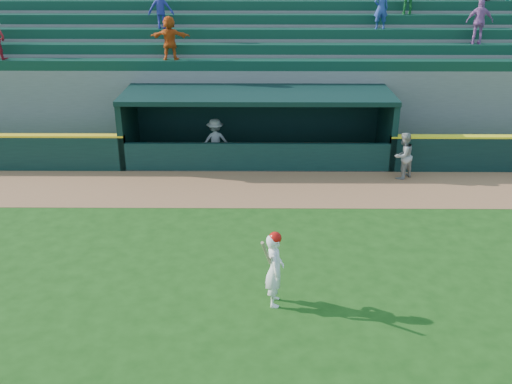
{
  "coord_description": "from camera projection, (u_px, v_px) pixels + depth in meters",
  "views": [
    {
      "loc": [
        0.11,
        -11.84,
        7.06
      ],
      "look_at": [
        0.0,
        1.6,
        1.3
      ],
      "focal_mm": 40.0,
      "sensor_mm": 36.0,
      "label": 1
    }
  ],
  "objects": [
    {
      "name": "ground",
      "position": [
        255.0,
        268.0,
        13.66
      ],
      "size": [
        120.0,
        120.0,
        0.0
      ],
      "primitive_type": "plane",
      "color": "#194411",
      "rests_on": "ground"
    },
    {
      "name": "stands",
      "position": [
        259.0,
        67.0,
        24.27
      ],
      "size": [
        34.5,
        6.27,
        7.49
      ],
      "color": "slate",
      "rests_on": "ground"
    },
    {
      "name": "dugout",
      "position": [
        257.0,
        120.0,
        20.48
      ],
      "size": [
        9.4,
        2.8,
        2.46
      ],
      "color": "slate",
      "rests_on": "ground"
    },
    {
      "name": "warning_track",
      "position": [
        257.0,
        189.0,
        18.16
      ],
      "size": [
        40.0,
        3.0,
        0.01
      ],
      "primitive_type": "cube",
      "color": "#96613C",
      "rests_on": "ground"
    },
    {
      "name": "dugout_player_front",
      "position": [
        403.0,
        156.0,
        18.71
      ],
      "size": [
        0.97,
        0.94,
        1.57
      ],
      "primitive_type": "imported",
      "rotation": [
        0.0,
        0.0,
        3.79
      ],
      "color": "#979792",
      "rests_on": "ground"
    },
    {
      "name": "dugout_player_inside",
      "position": [
        215.0,
        141.0,
        20.11
      ],
      "size": [
        1.13,
        0.8,
        1.6
      ],
      "primitive_type": "imported",
      "rotation": [
        0.0,
        0.0,
        3.36
      ],
      "color": "#999994",
      "rests_on": "ground"
    },
    {
      "name": "batter_at_plate",
      "position": [
        275.0,
        268.0,
        11.98
      ],
      "size": [
        0.51,
        0.77,
        1.73
      ],
      "color": "white",
      "rests_on": "ground"
    }
  ]
}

